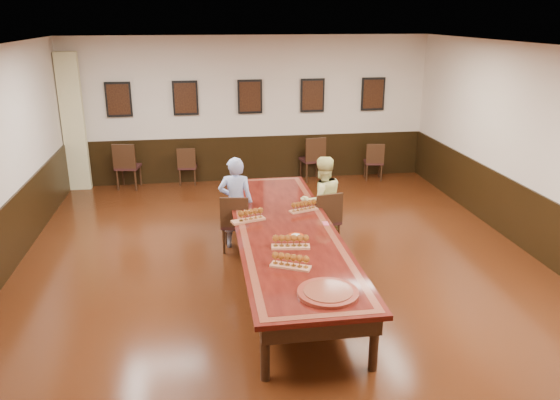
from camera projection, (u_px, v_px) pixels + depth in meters
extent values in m
cube|color=black|center=(285.00, 276.00, 7.95)|extent=(8.00, 10.00, 0.02)
cube|color=white|center=(286.00, 48.00, 6.91)|extent=(8.00, 10.00, 0.02)
cube|color=beige|center=(250.00, 110.00, 12.12)|extent=(8.00, 0.02, 3.20)
cube|color=beige|center=(555.00, 159.00, 7.99)|extent=(0.02, 10.00, 3.20)
imported|color=#4E66C3|center=(236.00, 203.00, 8.71)|extent=(0.60, 0.44, 1.51)
imported|color=#F0ED96|center=(322.00, 201.00, 8.85)|extent=(0.83, 0.71, 1.48)
cube|color=#D54764|center=(326.00, 224.00, 7.85)|extent=(0.08, 0.16, 0.01)
cube|color=#CAC38B|center=(73.00, 123.00, 11.46)|extent=(0.45, 0.18, 2.90)
cube|color=black|center=(251.00, 158.00, 12.45)|extent=(7.98, 0.04, 1.00)
cube|color=black|center=(542.00, 229.00, 8.34)|extent=(0.04, 9.98, 1.00)
cube|color=black|center=(285.00, 230.00, 7.71)|extent=(1.40, 5.00, 0.06)
cube|color=brown|center=(285.00, 228.00, 7.70)|extent=(1.28, 4.88, 0.00)
cube|color=black|center=(285.00, 228.00, 7.70)|extent=(1.10, 4.70, 0.00)
cube|color=black|center=(285.00, 240.00, 7.76)|extent=(1.25, 4.85, 0.18)
cylinder|color=black|center=(265.00, 351.00, 5.58)|extent=(0.10, 0.10, 0.69)
cylinder|color=black|center=(374.00, 341.00, 5.74)|extent=(0.10, 0.10, 0.69)
cylinder|color=black|center=(234.00, 204.00, 9.92)|extent=(0.10, 0.10, 0.69)
cylinder|color=black|center=(296.00, 201.00, 10.09)|extent=(0.10, 0.10, 0.69)
cube|color=black|center=(119.00, 99.00, 11.56)|extent=(0.54, 0.03, 0.74)
cube|color=black|center=(118.00, 100.00, 11.55)|extent=(0.46, 0.01, 0.64)
cube|color=black|center=(185.00, 98.00, 11.76)|extent=(0.54, 0.03, 0.74)
cube|color=black|center=(185.00, 98.00, 11.74)|extent=(0.46, 0.01, 0.64)
cube|color=black|center=(250.00, 97.00, 11.96)|extent=(0.54, 0.03, 0.74)
cube|color=black|center=(250.00, 97.00, 11.94)|extent=(0.46, 0.01, 0.64)
cube|color=black|center=(312.00, 95.00, 12.15)|extent=(0.54, 0.03, 0.74)
cube|color=black|center=(313.00, 95.00, 12.14)|extent=(0.46, 0.01, 0.64)
cube|color=black|center=(373.00, 94.00, 12.35)|extent=(0.54, 0.03, 0.74)
cube|color=black|center=(373.00, 94.00, 12.33)|extent=(0.46, 0.01, 0.64)
cube|color=#AB6847|center=(248.00, 220.00, 7.95)|extent=(0.52, 0.29, 0.03)
cube|color=#AB6847|center=(304.00, 210.00, 8.36)|extent=(0.47, 0.28, 0.03)
cube|color=#AB6847|center=(291.00, 247.00, 7.04)|extent=(0.51, 0.21, 0.03)
cube|color=#AB6847|center=(290.00, 267.00, 6.49)|extent=(0.50, 0.35, 0.03)
cylinder|color=#AB2C0B|center=(296.00, 236.00, 7.39)|extent=(0.22, 0.22, 0.02)
cylinder|color=silver|center=(296.00, 235.00, 7.39)|extent=(0.12, 0.12, 0.01)
cylinder|color=#5B1912|center=(328.00, 293.00, 5.86)|extent=(0.81, 0.81, 0.04)
cylinder|color=brown|center=(328.00, 291.00, 5.86)|extent=(0.65, 0.65, 0.01)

